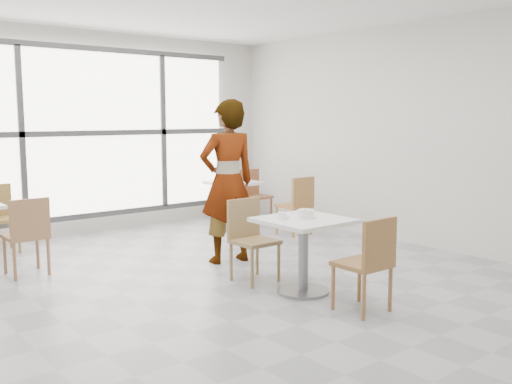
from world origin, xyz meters
TOP-DOWN VIEW (x-y plane):
  - floor at (0.00, 0.00)m, footprint 7.00×7.00m
  - wall_back at (0.00, 3.50)m, footprint 6.00×0.00m
  - wall_right at (3.00, 0.00)m, footprint 0.00×7.00m
  - window at (0.00, 3.44)m, footprint 4.60×0.07m
  - main_table at (0.30, -0.67)m, footprint 0.80×0.80m
  - chair_near at (0.34, -1.47)m, footprint 0.42×0.42m
  - chair_far at (0.18, 0.02)m, footprint 0.42×0.42m
  - oatmeal_bowl at (0.35, -0.65)m, footprint 0.21×0.21m
  - coffee_cup at (0.12, -0.55)m, footprint 0.16×0.13m
  - person at (0.45, 0.79)m, footprint 0.78×0.58m
  - bg_table_right at (1.70, 2.33)m, footprint 0.70×0.70m
  - bg_chair_left_near at (-1.62, 1.67)m, footprint 0.42×0.42m
  - bg_chair_right_near at (2.17, 1.39)m, footprint 0.42×0.42m
  - bg_chair_right_far at (2.33, 2.65)m, footprint 0.42×0.42m
  - plant_right at (2.34, 3.20)m, footprint 0.51×0.51m

SIDE VIEW (x-z plane):
  - floor at x=0.00m, z-range 0.00..0.00m
  - plant_right at x=2.34m, z-range 0.00..0.69m
  - bg_table_right at x=1.70m, z-range 0.11..0.86m
  - chair_near at x=0.34m, z-range 0.07..0.94m
  - chair_far at x=0.18m, z-range 0.07..0.94m
  - bg_chair_left_near at x=-1.62m, z-range 0.07..0.94m
  - bg_chair_right_near at x=2.17m, z-range 0.07..0.94m
  - bg_chair_right_far at x=2.33m, z-range 0.07..0.94m
  - main_table at x=0.30m, z-range 0.15..0.90m
  - coffee_cup at x=0.12m, z-range 0.75..0.81m
  - oatmeal_bowl at x=0.35m, z-range 0.75..0.84m
  - person at x=0.45m, z-range 0.00..1.94m
  - window at x=0.00m, z-range 0.24..2.76m
  - wall_back at x=0.00m, z-range -1.50..4.50m
  - wall_right at x=3.00m, z-range -2.00..5.00m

